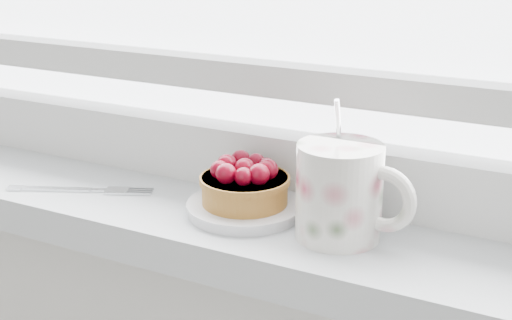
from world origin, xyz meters
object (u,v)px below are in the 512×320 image
Objects in this scene: floral_mug at (342,190)px; saucer at (245,208)px; raspberry_tart at (245,183)px; fork at (79,190)px.

saucer is at bearing 175.32° from floral_mug.
floral_mug is at bearing -4.72° from raspberry_tart.
floral_mug is (0.11, -0.01, 0.02)m from raspberry_tart.
floral_mug reaches higher than raspberry_tart.
raspberry_tart reaches higher than fork.
fork is at bearing -175.84° from floral_mug.
fork is (-0.31, -0.02, -0.05)m from floral_mug.
fork is at bearing -170.95° from saucer.
raspberry_tart reaches higher than saucer.
floral_mug reaches higher than saucer.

